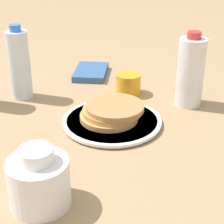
{
  "coord_description": "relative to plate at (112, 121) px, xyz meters",
  "views": [
    {
      "loc": [
        0.79,
        -0.09,
        0.45
      ],
      "look_at": [
        -0.02,
        0.03,
        0.03
      ],
      "focal_mm": 60.0,
      "sensor_mm": 36.0,
      "label": 1
    }
  ],
  "objects": [
    {
      "name": "ground_plane",
      "position": [
        0.02,
        -0.03,
        -0.01
      ],
      "size": [
        4.0,
        4.0,
        0.0
      ],
      "primitive_type": "plane",
      "color": "#9E7F5B"
    },
    {
      "name": "plate",
      "position": [
        0.0,
        0.0,
        0.0
      ],
      "size": [
        0.25,
        0.25,
        0.01
      ],
      "color": "white",
      "rests_on": "ground_plane"
    },
    {
      "name": "pancake_stack",
      "position": [
        -0.01,
        0.0,
        0.02
      ],
      "size": [
        0.15,
        0.16,
        0.04
      ],
      "color": "tan",
      "rests_on": "plate"
    },
    {
      "name": "juice_glass",
      "position": [
        -0.18,
        0.07,
        0.02
      ],
      "size": [
        0.07,
        0.07,
        0.06
      ],
      "color": "orange",
      "rests_on": "ground_plane"
    },
    {
      "name": "cream_jug",
      "position": [
        0.27,
        -0.17,
        0.04
      ],
      "size": [
        0.11,
        0.11,
        0.11
      ],
      "color": "white",
      "rests_on": "ground_plane"
    },
    {
      "name": "water_bottle_mid",
      "position": [
        -0.09,
        0.22,
        0.09
      ],
      "size": [
        0.07,
        0.07,
        0.2
      ],
      "color": "white",
      "rests_on": "ground_plane"
    },
    {
      "name": "water_bottle_far",
      "position": [
        -0.2,
        -0.23,
        0.09
      ],
      "size": [
        0.06,
        0.06,
        0.21
      ],
      "color": "silver",
      "rests_on": "ground_plane"
    },
    {
      "name": "napkin",
      "position": [
        -0.34,
        -0.02,
        0.0
      ],
      "size": [
        0.17,
        0.13,
        0.02
      ],
      "color": "#33598C",
      "rests_on": "ground_plane"
    }
  ]
}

